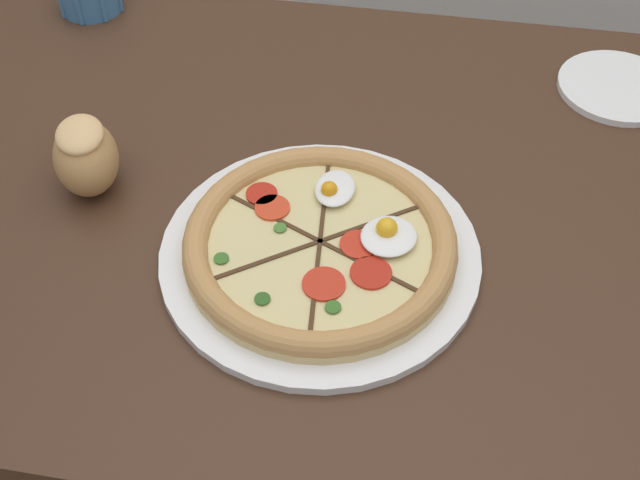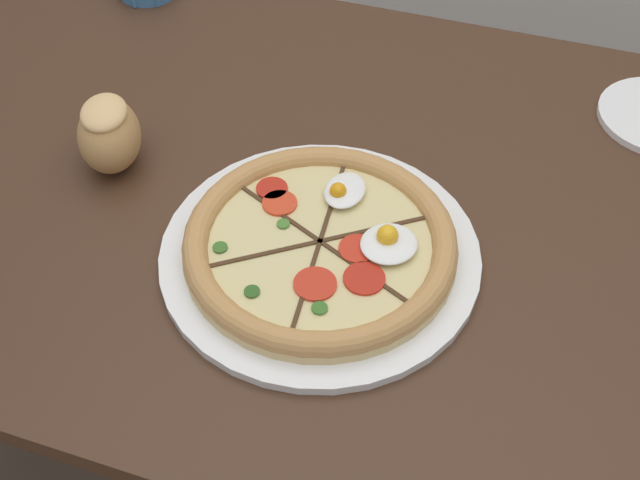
{
  "view_description": "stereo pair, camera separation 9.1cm",
  "coord_description": "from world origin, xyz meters",
  "px_view_note": "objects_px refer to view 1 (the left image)",
  "views": [
    {
      "loc": [
        0.08,
        -0.72,
        1.44
      ],
      "look_at": [
        -0.02,
        -0.11,
        0.76
      ],
      "focal_mm": 45.0,
      "sensor_mm": 36.0,
      "label": 1
    },
    {
      "loc": [
        0.17,
        -0.7,
        1.44
      ],
      "look_at": [
        -0.02,
        -0.11,
        0.76
      ],
      "focal_mm": 45.0,
      "sensor_mm": 36.0,
      "label": 2
    }
  ],
  "objects_px": {
    "dining_table": "(352,240)",
    "side_saucer": "(618,87)",
    "pizza": "(321,246)",
    "bread_piece_near": "(85,155)"
  },
  "relations": [
    {
      "from": "pizza",
      "to": "side_saucer",
      "type": "height_order",
      "value": "pizza"
    },
    {
      "from": "dining_table",
      "to": "bread_piece_near",
      "type": "distance_m",
      "value": 0.36
    },
    {
      "from": "dining_table",
      "to": "side_saucer",
      "type": "distance_m",
      "value": 0.45
    },
    {
      "from": "dining_table",
      "to": "pizza",
      "type": "xyz_separation_m",
      "value": [
        -0.02,
        -0.11,
        0.11
      ]
    },
    {
      "from": "dining_table",
      "to": "bread_piece_near",
      "type": "relative_size",
      "value": 12.32
    },
    {
      "from": "pizza",
      "to": "bread_piece_near",
      "type": "distance_m",
      "value": 0.32
    },
    {
      "from": "pizza",
      "to": "bread_piece_near",
      "type": "height_order",
      "value": "bread_piece_near"
    },
    {
      "from": "dining_table",
      "to": "pizza",
      "type": "bearing_deg",
      "value": -101.61
    },
    {
      "from": "bread_piece_near",
      "to": "side_saucer",
      "type": "height_order",
      "value": "bread_piece_near"
    },
    {
      "from": "bread_piece_near",
      "to": "pizza",
      "type": "bearing_deg",
      "value": -13.38
    }
  ]
}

